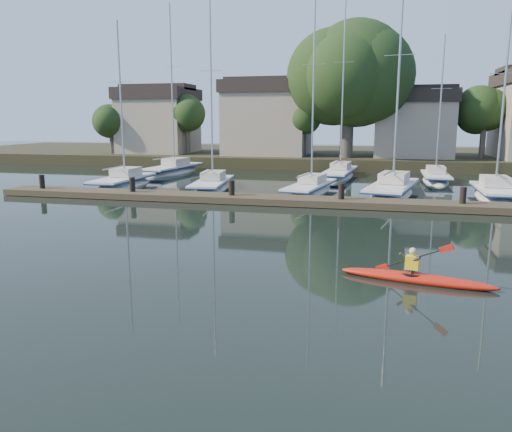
% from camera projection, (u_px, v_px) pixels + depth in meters
% --- Properties ---
extents(ground, '(160.00, 160.00, 0.00)m').
position_uv_depth(ground, '(195.00, 287.00, 13.66)').
color(ground, black).
rests_on(ground, ground).
extents(kayak, '(4.34, 1.38, 1.38)m').
position_uv_depth(kayak, '(416.00, 276.00, 14.03)').
color(kayak, red).
rests_on(kayak, ground).
extents(dock, '(34.00, 2.00, 1.80)m').
position_uv_depth(dock, '(285.00, 200.00, 26.99)').
color(dock, '#4A3E2A').
rests_on(dock, ground).
extents(sailboat_0, '(2.18, 7.68, 12.17)m').
position_uv_depth(sailboat_0, '(124.00, 189.00, 34.23)').
color(sailboat_0, silver).
rests_on(sailboat_0, ground).
extents(sailboat_1, '(2.87, 8.13, 13.01)m').
position_uv_depth(sailboat_1, '(212.00, 192.00, 32.84)').
color(sailboat_1, silver).
rests_on(sailboat_1, ground).
extents(sailboat_2, '(3.18, 8.26, 13.34)m').
position_uv_depth(sailboat_2, '(310.00, 195.00, 31.34)').
color(sailboat_2, silver).
rests_on(sailboat_2, ground).
extents(sailboat_3, '(3.99, 9.10, 14.22)m').
position_uv_depth(sailboat_3, '(392.00, 198.00, 30.30)').
color(sailboat_3, silver).
rests_on(sailboat_3, ground).
extents(sailboat_4, '(2.39, 7.31, 12.32)m').
position_uv_depth(sailboat_4, '(495.00, 201.00, 29.05)').
color(sailboat_4, silver).
rests_on(sailboat_4, ground).
extents(sailboat_5, '(3.18, 9.33, 15.13)m').
position_uv_depth(sailboat_5, '(173.00, 175.00, 42.71)').
color(sailboat_5, silver).
rests_on(sailboat_5, ground).
extents(sailboat_6, '(2.81, 9.63, 15.10)m').
position_uv_depth(sailboat_6, '(339.00, 179.00, 39.67)').
color(sailboat_6, silver).
rests_on(sailboat_6, ground).
extents(sailboat_7, '(2.04, 7.24, 11.62)m').
position_uv_depth(sailboat_7, '(435.00, 183.00, 37.05)').
color(sailboat_7, silver).
rests_on(sailboat_7, ground).
extents(shore, '(90.00, 25.25, 12.75)m').
position_uv_depth(shore, '(346.00, 132.00, 51.15)').
color(shore, '#272F17').
rests_on(shore, ground).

